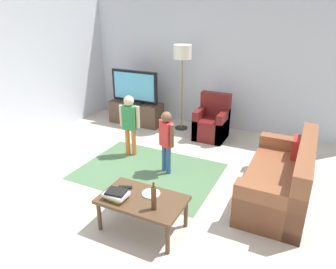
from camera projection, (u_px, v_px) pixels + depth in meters
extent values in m
plane|color=beige|center=(150.00, 190.00, 4.53)|extent=(7.80, 7.80, 0.00)
cube|color=silver|center=(218.00, 64.00, 6.50)|extent=(6.00, 0.12, 2.70)
cube|color=#4C724C|center=(149.00, 171.00, 5.03)|extent=(2.20, 1.60, 0.01)
cube|color=#4C3828|center=(136.00, 113.00, 7.00)|extent=(1.20, 0.44, 0.50)
cube|color=black|center=(135.00, 120.00, 7.02)|extent=(1.10, 0.32, 0.03)
cube|color=black|center=(135.00, 102.00, 6.89)|extent=(0.44, 0.28, 0.03)
cube|color=black|center=(135.00, 86.00, 6.75)|extent=(1.10, 0.07, 0.68)
cube|color=#59B2D8|center=(134.00, 86.00, 6.72)|extent=(1.00, 0.01, 0.58)
cube|color=brown|center=(277.00, 184.00, 4.27)|extent=(0.80, 1.80, 0.42)
cube|color=brown|center=(303.00, 175.00, 4.07)|extent=(0.20, 1.80, 0.86)
cube|color=brown|center=(267.00, 211.00, 3.57)|extent=(0.80, 0.20, 0.60)
cube|color=brown|center=(285.00, 155.00, 4.90)|extent=(0.80, 0.20, 0.60)
cube|color=#B22823|center=(296.00, 148.00, 4.53)|extent=(0.10, 0.32, 0.32)
cube|color=maroon|center=(211.00, 129.00, 6.20)|extent=(0.60, 0.60, 0.42)
cube|color=maroon|center=(215.00, 114.00, 6.29)|extent=(0.60, 0.16, 0.90)
cube|color=maroon|center=(200.00, 123.00, 6.27)|extent=(0.12, 0.60, 0.60)
cube|color=maroon|center=(223.00, 126.00, 6.07)|extent=(0.12, 0.60, 0.60)
cylinder|color=#262626|center=(181.00, 128.00, 6.80)|extent=(0.28, 0.28, 0.02)
cylinder|color=#99844C|center=(182.00, 95.00, 6.51)|extent=(0.03, 0.03, 1.50)
cylinder|color=silver|center=(183.00, 52.00, 6.17)|extent=(0.36, 0.36, 0.28)
cylinder|color=orange|center=(128.00, 142.00, 5.53)|extent=(0.08, 0.08, 0.49)
cylinder|color=orange|center=(134.00, 142.00, 5.50)|extent=(0.08, 0.08, 0.49)
cube|color=#338C4C|center=(130.00, 118.00, 5.34)|extent=(0.26, 0.17, 0.42)
sphere|color=beige|center=(129.00, 101.00, 5.22)|extent=(0.18, 0.18, 0.18)
cylinder|color=beige|center=(121.00, 116.00, 5.36)|extent=(0.07, 0.07, 0.38)
cylinder|color=beige|center=(138.00, 117.00, 5.29)|extent=(0.07, 0.07, 0.38)
cylinder|color=#33598C|center=(164.00, 158.00, 4.97)|extent=(0.08, 0.08, 0.46)
cylinder|color=#33598C|center=(169.00, 160.00, 4.89)|extent=(0.08, 0.08, 0.46)
cube|color=red|center=(166.00, 134.00, 4.76)|extent=(0.25, 0.21, 0.40)
sphere|color=brown|center=(166.00, 117.00, 4.65)|extent=(0.17, 0.17, 0.17)
cylinder|color=brown|center=(161.00, 130.00, 4.86)|extent=(0.06, 0.06, 0.36)
cylinder|color=brown|center=(172.00, 136.00, 4.65)|extent=(0.06, 0.06, 0.36)
cube|color=#513823|center=(142.00, 200.00, 3.60)|extent=(1.00, 0.60, 0.04)
cylinder|color=#513823|center=(99.00, 216.00, 3.66)|extent=(0.05, 0.05, 0.38)
cylinder|color=#513823|center=(168.00, 239.00, 3.29)|extent=(0.05, 0.05, 0.38)
cylinder|color=#513823|center=(123.00, 195.00, 4.07)|extent=(0.05, 0.05, 0.38)
cylinder|color=#513823|center=(186.00, 213.00, 3.71)|extent=(0.05, 0.05, 0.38)
cube|color=yellow|center=(116.00, 196.00, 3.61)|extent=(0.25, 0.21, 0.04)
cube|color=white|center=(116.00, 194.00, 3.57)|extent=(0.28, 0.20, 0.04)
cube|color=black|center=(116.00, 192.00, 3.56)|extent=(0.24, 0.20, 0.03)
cylinder|color=#4C3319|center=(154.00, 198.00, 3.35)|extent=(0.06, 0.06, 0.28)
cylinder|color=#4C3319|center=(154.00, 185.00, 3.29)|extent=(0.02, 0.02, 0.06)
cube|color=black|center=(125.00, 187.00, 3.80)|extent=(0.18, 0.11, 0.02)
cylinder|color=white|center=(151.00, 194.00, 3.67)|extent=(0.22, 0.22, 0.02)
cube|color=silver|center=(152.00, 193.00, 3.66)|extent=(0.14, 0.09, 0.01)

